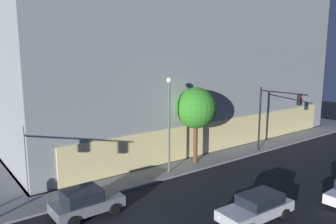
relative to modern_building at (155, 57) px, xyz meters
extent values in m
cube|color=#4C4C51|center=(0.00, 0.04, -9.19)|extent=(37.35, 24.24, 0.15)
cube|color=#F6E59A|center=(0.00, -11.68, -7.62)|extent=(33.26, 0.60, 2.99)
cube|color=gray|center=(0.00, 0.04, -1.07)|extent=(36.95, 23.84, 16.09)
cylinder|color=black|center=(2.34, -14.28, -5.98)|extent=(0.18, 0.18, 6.28)
cylinder|color=black|center=(2.34, -16.66, -3.18)|extent=(0.13, 4.75, 0.12)
cube|color=black|center=(2.35, -18.32, -3.68)|extent=(0.32, 0.32, 0.90)
sphere|color=red|center=(2.35, -18.50, -3.40)|extent=(0.18, 0.18, 0.18)
cylinder|color=#575757|center=(-8.32, -13.80, -5.52)|extent=(0.16, 0.16, 7.19)
sphere|color=#F9EFC6|center=(-8.32, -13.80, -1.78)|extent=(0.44, 0.44, 0.44)
cylinder|color=brown|center=(-5.05, -13.26, -7.41)|extent=(0.37, 0.37, 3.42)
sphere|color=#318424|center=(-5.05, -13.26, -4.29)|extent=(3.52, 3.52, 3.52)
cube|color=slate|center=(-16.39, -16.37, -8.62)|extent=(4.11, 2.03, 0.61)
cube|color=black|center=(-16.69, -16.37, -7.97)|extent=(2.13, 1.81, 0.68)
cube|color=#F9F4CC|center=(-14.40, -15.75, -8.62)|extent=(0.12, 0.20, 0.12)
cube|color=#F9F4CC|center=(-14.38, -16.94, -8.62)|extent=(0.12, 0.20, 0.12)
cylinder|color=black|center=(-15.13, -15.36, -8.93)|extent=(0.68, 0.25, 0.68)
cylinder|color=black|center=(-15.11, -17.34, -8.93)|extent=(0.68, 0.25, 0.68)
cylinder|color=black|center=(-17.67, -15.39, -8.93)|extent=(0.68, 0.25, 0.68)
cylinder|color=black|center=(-17.64, -17.37, -8.93)|extent=(0.68, 0.25, 0.68)
cube|color=#B7BABF|center=(-8.94, -22.81, -8.66)|extent=(4.80, 2.04, 0.60)
cube|color=black|center=(-8.59, -22.83, -8.07)|extent=(2.56, 1.75, 0.59)
cube|color=#F9F4CC|center=(-11.23, -22.16, -8.66)|extent=(0.13, 0.21, 0.12)
cylinder|color=black|center=(-10.36, -21.83, -8.97)|extent=(0.62, 0.27, 0.60)
cylinder|color=black|center=(-7.52, -23.79, -8.97)|extent=(0.62, 0.27, 0.60)
cylinder|color=black|center=(-7.44, -21.97, -8.97)|extent=(0.62, 0.27, 0.60)
cube|color=#F9F4CC|center=(-4.33, -24.70, -8.65)|extent=(0.13, 0.20, 0.12)
cylinder|color=black|center=(-3.63, -24.31, -8.95)|extent=(0.63, 0.26, 0.63)
camera|label=1|loc=(-23.56, -33.81, 0.06)|focal=35.07mm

